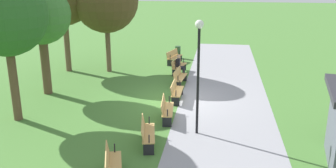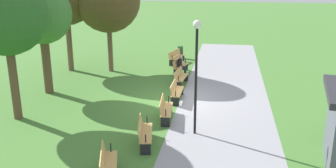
{
  "view_description": "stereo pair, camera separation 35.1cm",
  "coord_description": "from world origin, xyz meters",
  "px_view_note": "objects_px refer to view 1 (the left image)",
  "views": [
    {
      "loc": [
        16.9,
        1.96,
        6.08
      ],
      "look_at": [
        0.0,
        -0.47,
        0.8
      ],
      "focal_mm": 39.35,
      "sensor_mm": 36.0,
      "label": 1
    },
    {
      "loc": [
        16.85,
        2.31,
        6.08
      ],
      "look_at": [
        0.0,
        -0.47,
        0.8
      ],
      "focal_mm": 39.35,
      "sensor_mm": 36.0,
      "label": 2
    }
  ],
  "objects_px": {
    "tree_1": "(5,15)",
    "lamp_post": "(199,58)",
    "bench_6": "(112,165)",
    "tree_2": "(106,0)",
    "bench_1": "(178,66)",
    "bench_2": "(179,77)",
    "bench_5": "(147,132)",
    "bench_4": "(166,109)",
    "tree_0": "(40,15)",
    "trash_bin": "(178,52)",
    "person_seated": "(180,64)",
    "bench_0": "(174,57)",
    "bench_3": "(176,91)"
  },
  "relations": [
    {
      "from": "tree_1",
      "to": "bench_1",
      "type": "bearing_deg",
      "value": 144.76
    },
    {
      "from": "bench_0",
      "to": "bench_5",
      "type": "height_order",
      "value": "same"
    },
    {
      "from": "person_seated",
      "to": "trash_bin",
      "type": "xyz_separation_m",
      "value": [
        -4.23,
        -0.61,
        -0.2
      ]
    },
    {
      "from": "tree_2",
      "to": "bench_1",
      "type": "bearing_deg",
      "value": 92.6
    },
    {
      "from": "tree_0",
      "to": "trash_bin",
      "type": "relative_size",
      "value": 6.26
    },
    {
      "from": "bench_4",
      "to": "trash_bin",
      "type": "distance_m",
      "value": 11.47
    },
    {
      "from": "bench_4",
      "to": "lamp_post",
      "type": "relative_size",
      "value": 0.41
    },
    {
      "from": "bench_5",
      "to": "tree_1",
      "type": "bearing_deg",
      "value": -115.6
    },
    {
      "from": "tree_2",
      "to": "lamp_post",
      "type": "relative_size",
      "value": 1.44
    },
    {
      "from": "bench_3",
      "to": "bench_4",
      "type": "distance_m",
      "value": 2.49
    },
    {
      "from": "bench_4",
      "to": "person_seated",
      "type": "height_order",
      "value": "person_seated"
    },
    {
      "from": "bench_4",
      "to": "bench_5",
      "type": "xyz_separation_m",
      "value": [
        2.46,
        -0.35,
        0.0
      ]
    },
    {
      "from": "bench_2",
      "to": "tree_2",
      "type": "xyz_separation_m",
      "value": [
        -2.26,
        -4.71,
        3.89
      ]
    },
    {
      "from": "bench_0",
      "to": "bench_5",
      "type": "xyz_separation_m",
      "value": [
        12.31,
        0.58,
        0.0
      ]
    },
    {
      "from": "bench_6",
      "to": "tree_1",
      "type": "relative_size",
      "value": 0.3
    },
    {
      "from": "bench_2",
      "to": "tree_0",
      "type": "relative_size",
      "value": 0.32
    },
    {
      "from": "tree_1",
      "to": "lamp_post",
      "type": "relative_size",
      "value": 1.38
    },
    {
      "from": "tree_0",
      "to": "tree_1",
      "type": "xyz_separation_m",
      "value": [
        3.5,
        0.32,
        0.41
      ]
    },
    {
      "from": "person_seated",
      "to": "lamp_post",
      "type": "relative_size",
      "value": 0.27
    },
    {
      "from": "bench_5",
      "to": "lamp_post",
      "type": "distance_m",
      "value": 3.32
    },
    {
      "from": "bench_6",
      "to": "lamp_post",
      "type": "xyz_separation_m",
      "value": [
        -3.66,
        2.32,
        2.55
      ]
    },
    {
      "from": "bench_0",
      "to": "bench_2",
      "type": "distance_m",
      "value": 4.97
    },
    {
      "from": "tree_0",
      "to": "lamp_post",
      "type": "height_order",
      "value": "tree_0"
    },
    {
      "from": "bench_1",
      "to": "bench_5",
      "type": "xyz_separation_m",
      "value": [
        9.89,
        0.0,
        0.0
      ]
    },
    {
      "from": "bench_5",
      "to": "person_seated",
      "type": "bearing_deg",
      "value": 168.47
    },
    {
      "from": "person_seated",
      "to": "lamp_post",
      "type": "bearing_deg",
      "value": 21.86
    },
    {
      "from": "bench_4",
      "to": "tree_2",
      "type": "distance_m",
      "value": 9.47
    },
    {
      "from": "bench_4",
      "to": "tree_0",
      "type": "height_order",
      "value": "tree_0"
    },
    {
      "from": "bench_6",
      "to": "lamp_post",
      "type": "bearing_deg",
      "value": 131.25
    },
    {
      "from": "tree_2",
      "to": "lamp_post",
      "type": "height_order",
      "value": "tree_2"
    },
    {
      "from": "bench_1",
      "to": "bench_4",
      "type": "distance_m",
      "value": 7.44
    },
    {
      "from": "bench_3",
      "to": "tree_1",
      "type": "relative_size",
      "value": 0.29
    },
    {
      "from": "bench_6",
      "to": "tree_2",
      "type": "height_order",
      "value": "tree_2"
    },
    {
      "from": "bench_6",
      "to": "tree_0",
      "type": "height_order",
      "value": "tree_0"
    },
    {
      "from": "bench_1",
      "to": "tree_1",
      "type": "distance_m",
      "value": 10.95
    },
    {
      "from": "bench_1",
      "to": "bench_4",
      "type": "height_order",
      "value": "same"
    },
    {
      "from": "bench_5",
      "to": "tree_0",
      "type": "distance_m",
      "value": 8.74
    },
    {
      "from": "bench_1",
      "to": "bench_6",
      "type": "bearing_deg",
      "value": 8.2
    },
    {
      "from": "bench_5",
      "to": "lamp_post",
      "type": "relative_size",
      "value": 0.41
    },
    {
      "from": "bench_1",
      "to": "lamp_post",
      "type": "xyz_separation_m",
      "value": [
        8.65,
        1.73,
        2.55
      ]
    },
    {
      "from": "bench_4",
      "to": "bench_6",
      "type": "height_order",
      "value": "same"
    },
    {
      "from": "bench_1",
      "to": "bench_2",
      "type": "xyz_separation_m",
      "value": [
        2.46,
        0.35,
        0.0
      ]
    },
    {
      "from": "tree_1",
      "to": "tree_2",
      "type": "relative_size",
      "value": 0.96
    },
    {
      "from": "bench_0",
      "to": "bench_2",
      "type": "height_order",
      "value": "same"
    },
    {
      "from": "bench_1",
      "to": "trash_bin",
      "type": "distance_m",
      "value": 4.05
    },
    {
      "from": "bench_6",
      "to": "tree_1",
      "type": "bearing_deg",
      "value": -143.08
    },
    {
      "from": "bench_3",
      "to": "bench_5",
      "type": "bearing_deg",
      "value": -5.43
    },
    {
      "from": "bench_0",
      "to": "tree_2",
      "type": "distance_m",
      "value": 6.02
    },
    {
      "from": "bench_2",
      "to": "bench_4",
      "type": "distance_m",
      "value": 4.97
    },
    {
      "from": "bench_1",
      "to": "tree_0",
      "type": "bearing_deg",
      "value": -41.15
    }
  ]
}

